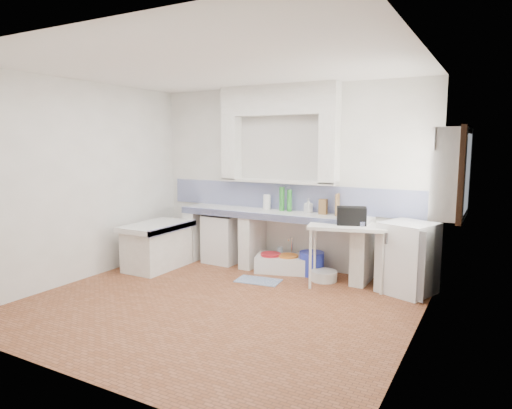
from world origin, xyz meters
The scene contains 36 objects.
floor centered at (0.00, 0.00, 0.00)m, with size 4.50×4.50×0.00m, color brown.
ceiling centered at (0.00, 0.00, 2.80)m, with size 4.50×4.50×0.00m, color white.
wall_back centered at (0.00, 2.00, 1.40)m, with size 4.50×4.50×0.00m, color white.
wall_front centered at (0.00, -2.00, 1.40)m, with size 4.50×4.50×0.00m, color white.
wall_left centered at (-2.25, 0.00, 1.40)m, with size 4.50×4.50×0.00m, color white.
wall_right centered at (2.25, 0.00, 1.40)m, with size 4.50×4.50×0.00m, color white.
alcove_mass centered at (-0.10, 1.88, 2.58)m, with size 1.90×0.25×0.45m, color white.
window_frame centered at (2.42, 1.20, 1.60)m, with size 0.35×0.86×1.06m, color #372111.
lace_valance centered at (2.28, 1.20, 1.98)m, with size 0.01×0.84×0.24m, color white.
counter_slab centered at (-0.10, 1.70, 0.86)m, with size 3.00×0.60×0.08m, color white.
counter_lip centered at (-0.10, 1.42, 0.86)m, with size 3.00×0.04×0.10m, color navy.
counter_pier_left centered at (-1.50, 1.70, 0.41)m, with size 0.20×0.55×0.82m, color white.
counter_pier_mid centered at (-0.45, 1.70, 0.41)m, with size 0.20×0.55×0.82m, color white.
counter_pier_right centered at (1.30, 1.70, 0.41)m, with size 0.20×0.55×0.82m, color white.
peninsula_top centered at (-1.70, 0.90, 0.66)m, with size 0.70×1.10×0.08m, color white.
peninsula_base centered at (-1.70, 0.90, 0.31)m, with size 0.60×1.00×0.62m, color white.
peninsula_lip centered at (-1.37, 0.90, 0.66)m, with size 0.04×1.10×0.10m, color navy.
backsplash centered at (0.00, 1.99, 1.10)m, with size 4.27×0.03×0.40m, color navy.
stove centered at (-0.99, 1.70, 0.39)m, with size 0.54×0.53×0.77m, color white.
sink centered at (0.16, 1.69, 0.11)m, with size 0.91×0.49×0.22m, color white.
side_table centered at (1.16, 1.44, 0.43)m, with size 1.02×0.57×0.05m, color white.
fridge centered at (1.93, 1.57, 0.46)m, with size 0.60×0.60×0.93m, color white.
bucket_red centered at (-0.05, 1.56, 0.14)m, with size 0.31×0.31×0.29m, color red.
bucket_orange centered at (0.21, 1.63, 0.14)m, with size 0.30×0.30×0.28m, color orange.
bucket_blue centered at (0.55, 1.72, 0.17)m, with size 0.37×0.37×0.34m, color #2736BB.
basin_white centered at (0.81, 1.52, 0.07)m, with size 0.37×0.37×0.14m, color white.
water_bottle_a centered at (-0.04, 1.85, 0.16)m, with size 0.09×0.09×0.32m, color silver.
water_bottle_b centered at (0.20, 1.85, 0.13)m, with size 0.07×0.07×0.27m, color silver.
black_bag centered at (1.20, 1.46, 0.97)m, with size 0.38×0.22×0.24m, color black.
green_bottle_a centered at (-0.01, 1.85, 1.08)m, with size 0.08×0.08×0.37m, color #2B802D.
green_bottle_b centered at (0.11, 1.85, 1.07)m, with size 0.07×0.07×0.33m, color #2B802D.
knife_block centered at (0.67, 1.82, 1.01)m, with size 0.11×0.09×0.22m, color olive.
cutting_board centered at (0.87, 1.85, 1.06)m, with size 0.02×0.23×0.31m, color olive.
paper_towel centered at (-0.27, 1.85, 1.02)m, with size 0.12×0.12×0.23m, color white.
soap_bottle centered at (0.42, 1.85, 1.01)m, with size 0.10×0.10×0.22m, color white.
rug centered at (0.01, 1.06, 0.01)m, with size 0.62×0.36×0.01m, color #2F4C84.
Camera 1 is at (2.94, -4.35, 1.94)m, focal length 31.57 mm.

